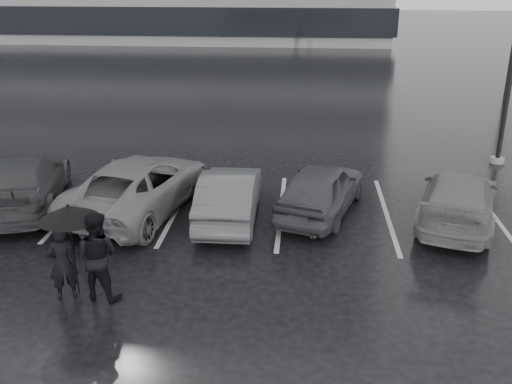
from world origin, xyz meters
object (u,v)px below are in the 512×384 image
object	(u,v)px
car_west_b	(139,185)
car_west_c	(24,182)
car_west_a	(230,195)
car_east	(458,198)
pedestrian_left	(62,263)
car_main	(321,189)
pedestrian_right	(97,256)

from	to	relation	value
car_west_b	car_west_c	xyz separation A→B (m)	(-3.18, 0.03, -0.01)
car_west_a	car_east	bearing A→B (deg)	-177.96
pedestrian_left	car_main	bearing A→B (deg)	-165.85
car_main	car_east	xyz separation A→B (m)	(3.45, -0.29, -0.04)
car_west_b	pedestrian_left	bearing A→B (deg)	98.38
car_west_b	car_west_a	bearing A→B (deg)	-175.79
car_west_a	car_west_b	xyz separation A→B (m)	(-2.46, 0.34, 0.06)
car_main	pedestrian_left	distance (m)	6.89
pedestrian_right	car_main	bearing A→B (deg)	-124.66
car_west_a	car_west_c	distance (m)	5.66
car_west_a	pedestrian_left	size ratio (longest dim) A/B	2.60
car_main	pedestrian_left	bearing A→B (deg)	60.15
car_west_c	car_main	bearing A→B (deg)	166.35
car_main	car_west_c	world-z (taller)	car_west_c
car_west_b	pedestrian_left	distance (m)	4.40
car_west_b	car_west_c	distance (m)	3.18
car_west_c	pedestrian_left	world-z (taller)	pedestrian_left
car_west_b	car_east	bearing A→B (deg)	-168.33
pedestrian_left	car_west_b	bearing A→B (deg)	-121.85
car_east	pedestrian_left	distance (m)	9.58
car_main	car_west_b	distance (m)	4.82
pedestrian_left	car_east	bearing A→B (deg)	178.75
pedestrian_right	car_east	bearing A→B (deg)	-142.13
car_west_a	car_west_b	size ratio (longest dim) A/B	0.77
car_west_a	car_east	distance (m)	5.81
pedestrian_left	pedestrian_right	distance (m)	0.69
car_west_c	pedestrian_left	bearing A→B (deg)	108.06
car_main	car_west_a	world-z (taller)	car_main
car_main	car_west_b	bearing A→B (deg)	20.72
car_main	car_west_a	bearing A→B (deg)	31.76
car_main	car_east	distance (m)	3.47
car_main	car_west_b	size ratio (longest dim) A/B	0.77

